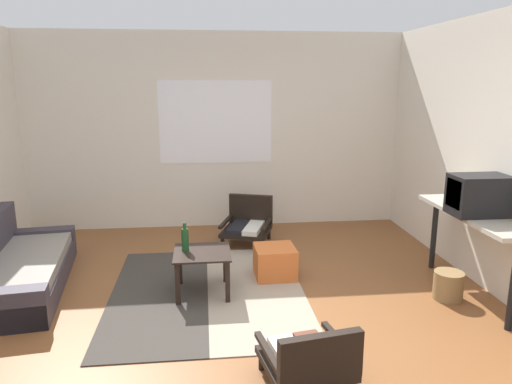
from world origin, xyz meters
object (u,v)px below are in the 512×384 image
(glass_bottle, at_px, (185,239))
(ottoman_orange, at_px, (275,262))
(armchair_by_window, at_px, (248,223))
(console_shelf, at_px, (471,223))
(crt_television, at_px, (479,195))
(coffee_table, at_px, (202,260))
(wicker_basket, at_px, (448,285))
(clay_vase, at_px, (459,194))
(couch, at_px, (16,269))
(armchair_striped_foreground, at_px, (309,359))

(glass_bottle, bearing_deg, ottoman_orange, 16.77)
(glass_bottle, bearing_deg, armchair_by_window, 62.94)
(armchair_by_window, relative_size, glass_bottle, 2.65)
(console_shelf, relative_size, glass_bottle, 5.35)
(armchair_by_window, xyz_separation_m, crt_television, (1.96, -1.88, 0.76))
(crt_television, bearing_deg, coffee_table, 171.46)
(glass_bottle, distance_m, wicker_basket, 2.56)
(console_shelf, distance_m, clay_vase, 0.35)
(crt_television, bearing_deg, clay_vase, 89.48)
(crt_television, distance_m, wicker_basket, 0.91)
(crt_television, xyz_separation_m, wicker_basket, (-0.21, 0.00, -0.88))
(couch, distance_m, console_shelf, 4.47)
(armchair_by_window, height_order, armchair_striped_foreground, armchair_by_window)
(ottoman_orange, relative_size, wicker_basket, 1.51)
(wicker_basket, bearing_deg, armchair_by_window, 132.88)
(console_shelf, bearing_deg, couch, 172.28)
(coffee_table, bearing_deg, ottoman_orange, 23.09)
(armchair_by_window, distance_m, ottoman_orange, 1.19)
(armchair_striped_foreground, height_order, clay_vase, clay_vase)
(coffee_table, xyz_separation_m, crt_television, (2.54, -0.38, 0.68))
(couch, distance_m, armchair_by_window, 2.72)
(couch, distance_m, armchair_striped_foreground, 3.18)
(console_shelf, bearing_deg, coffee_table, 173.20)
(coffee_table, xyz_separation_m, ottoman_orange, (0.76, 0.32, -0.18))
(couch, height_order, wicker_basket, couch)
(armchair_by_window, height_order, glass_bottle, glass_bottle)
(crt_television, bearing_deg, armchair_striped_foreground, -146.59)
(couch, bearing_deg, coffee_table, -8.99)
(armchair_striped_foreground, relative_size, crt_television, 1.29)
(armchair_by_window, bearing_deg, armchair_striped_foreground, -87.66)
(couch, bearing_deg, console_shelf, -7.72)
(coffee_table, bearing_deg, wicker_basket, -9.28)
(crt_television, bearing_deg, couch, 171.27)
(clay_vase, bearing_deg, glass_bottle, 178.33)
(couch, height_order, armchair_striped_foreground, couch)
(coffee_table, xyz_separation_m, wicker_basket, (2.33, -0.38, -0.21))
(armchair_by_window, relative_size, armchair_striped_foreground, 1.14)
(armchair_by_window, bearing_deg, couch, -153.53)
(console_shelf, bearing_deg, armchair_striped_foreground, -144.97)
(clay_vase, distance_m, wicker_basket, 0.91)
(crt_television, xyz_separation_m, clay_vase, (0.00, 0.35, -0.07))
(armchair_by_window, distance_m, clay_vase, 2.59)
(couch, relative_size, console_shelf, 1.32)
(armchair_by_window, height_order, clay_vase, clay_vase)
(glass_bottle, bearing_deg, clay_vase, -1.67)
(glass_bottle, relative_size, wicker_basket, 1.01)
(armchair_striped_foreground, bearing_deg, clay_vase, 40.32)
(glass_bottle, bearing_deg, coffee_table, -16.14)
(wicker_basket, bearing_deg, clay_vase, 58.33)
(couch, distance_m, glass_bottle, 1.74)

